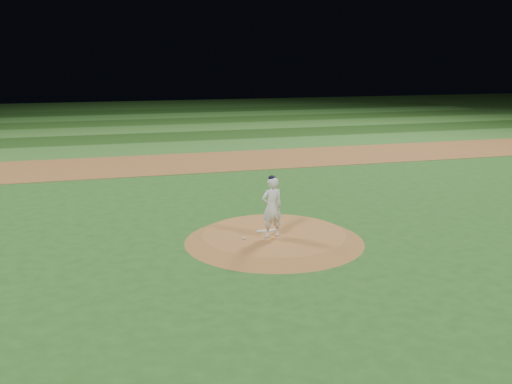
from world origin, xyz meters
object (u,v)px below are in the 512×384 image
pitchers_mound (274,237)px  pitcher_on_mound (272,207)px  pitching_rubber (267,231)px  rosin_bag (244,238)px

pitchers_mound → pitcher_on_mound: (-0.17, -0.29, 1.05)m
pitchers_mound → pitching_rubber: pitching_rubber is taller
rosin_bag → pitcher_on_mound: bearing=-0.6°
pitchers_mound → pitcher_on_mound: 1.10m
rosin_bag → pitcher_on_mound: size_ratio=0.06×
pitchers_mound → pitching_rubber: 0.35m
pitching_rubber → pitcher_on_mound: 1.07m
pitchers_mound → rosin_bag: (-1.03, -0.28, 0.15)m
pitching_rubber → pitcher_on_mound: (-0.02, -0.57, 0.91)m
pitcher_on_mound → rosin_bag: bearing=179.4°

